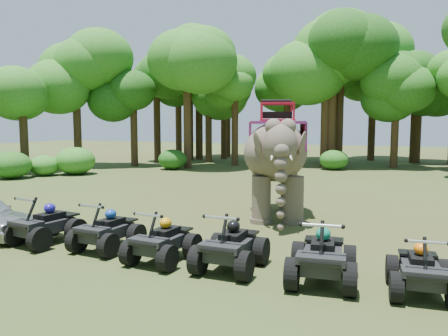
# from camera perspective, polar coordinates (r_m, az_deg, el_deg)

# --- Properties ---
(ground) EXTENTS (110.00, 110.00, 0.00)m
(ground) POSITION_cam_1_polar(r_m,az_deg,el_deg) (11.49, -2.34, -10.04)
(ground) COLOR #47381E
(ground) RESTS_ON ground
(elephant) EXTENTS (3.46, 5.10, 3.93)m
(elephant) POSITION_cam_1_polar(r_m,az_deg,el_deg) (14.73, 6.87, 1.22)
(elephant) COLOR #50423A
(elephant) RESTS_ON ground
(atv_0) EXTENTS (1.49, 1.89, 1.29)m
(atv_0) POSITION_cam_1_polar(r_m,az_deg,el_deg) (12.41, -22.33, -6.21)
(atv_0) COLOR black
(atv_0) RESTS_ON ground
(atv_1) EXTENTS (1.30, 1.73, 1.23)m
(atv_1) POSITION_cam_1_polar(r_m,az_deg,el_deg) (11.34, -15.03, -7.24)
(atv_1) COLOR black
(atv_1) RESTS_ON ground
(atv_2) EXTENTS (1.29, 1.71, 1.22)m
(atv_2) POSITION_cam_1_polar(r_m,az_deg,el_deg) (10.13, -8.07, -8.70)
(atv_2) COLOR black
(atv_2) RESTS_ON ground
(atv_3) EXTENTS (1.28, 1.75, 1.29)m
(atv_3) POSITION_cam_1_polar(r_m,az_deg,el_deg) (9.51, 0.90, -9.39)
(atv_3) COLOR black
(atv_3) RESTS_ON ground
(atv_4) EXTENTS (1.51, 1.93, 1.33)m
(atv_4) POSITION_cam_1_polar(r_m,az_deg,el_deg) (8.96, 12.74, -10.37)
(atv_4) COLOR black
(atv_4) RESTS_ON ground
(atv_5) EXTENTS (1.29, 1.67, 1.16)m
(atv_5) POSITION_cam_1_polar(r_m,az_deg,el_deg) (8.94, 24.39, -11.33)
(atv_5) COLOR black
(atv_5) RESTS_ON ground
(tree_0) EXTENTS (6.20, 6.20, 8.85)m
(tree_0) POSITION_cam_1_polar(r_m,az_deg,el_deg) (34.18, 14.90, 7.79)
(tree_0) COLOR #195114
(tree_0) RESTS_ON ground
(tree_1) EXTENTS (5.10, 5.10, 7.28)m
(tree_1) POSITION_cam_1_polar(r_m,az_deg,el_deg) (33.06, 21.48, 6.30)
(tree_1) COLOR #195114
(tree_1) RESTS_ON ground
(tree_28) EXTENTS (5.10, 5.10, 7.28)m
(tree_28) POSITION_cam_1_polar(r_m,az_deg,el_deg) (30.95, -24.78, 6.23)
(tree_28) COLOR #195114
(tree_28) RESTS_ON ground
(tree_29) EXTENTS (5.93, 5.93, 8.47)m
(tree_29) POSITION_cam_1_polar(r_m,az_deg,el_deg) (33.19, -18.68, 7.42)
(tree_29) COLOR #195114
(tree_29) RESTS_ON ground
(tree_30) EXTENTS (5.03, 5.03, 7.19)m
(tree_30) POSITION_cam_1_polar(r_m,az_deg,el_deg) (32.99, -11.71, 6.50)
(tree_30) COLOR #195114
(tree_30) RESTS_ON ground
(tree_31) EXTENTS (5.94, 5.94, 8.49)m
(tree_31) POSITION_cam_1_polar(r_m,az_deg,el_deg) (30.93, -4.81, 7.86)
(tree_31) COLOR #195114
(tree_31) RESTS_ON ground
(tree_32) EXTENTS (4.85, 4.85, 6.93)m
(tree_32) POSITION_cam_1_polar(r_m,az_deg,el_deg) (32.66, 1.43, 6.40)
(tree_32) COLOR #195114
(tree_32) RESTS_ON ground
(tree_33) EXTENTS (6.21, 6.21, 8.87)m
(tree_33) POSITION_cam_1_polar(r_m,az_deg,el_deg) (35.59, 8.27, 7.86)
(tree_33) COLOR #195114
(tree_33) RESTS_ON ground
(tree_34) EXTENTS (7.47, 7.47, 10.67)m
(tree_34) POSITION_cam_1_polar(r_m,az_deg,el_deg) (38.44, -3.28, 9.10)
(tree_34) COLOR #195114
(tree_34) RESTS_ON ground
(tree_35) EXTENTS (6.98, 6.98, 9.97)m
(tree_35) POSITION_cam_1_polar(r_m,az_deg,el_deg) (32.84, 13.11, 8.90)
(tree_35) COLOR #195114
(tree_35) RESTS_ON ground
(tree_36) EXTENTS (5.96, 5.96, 8.51)m
(tree_36) POSITION_cam_1_polar(r_m,az_deg,el_deg) (38.89, -0.00, 7.48)
(tree_36) COLOR #195114
(tree_36) RESTS_ON ground
(tree_37) EXTENTS (5.54, 5.54, 7.92)m
(tree_37) POSITION_cam_1_polar(r_m,az_deg,el_deg) (40.96, 0.49, 6.98)
(tree_37) COLOR #195114
(tree_37) RESTS_ON ground
(tree_38) EXTENTS (5.40, 5.40, 7.72)m
(tree_38) POSITION_cam_1_polar(r_m,az_deg,el_deg) (38.19, 23.62, 6.43)
(tree_38) COLOR #195114
(tree_38) RESTS_ON ground
(tree_39) EXTENTS (5.49, 5.49, 7.85)m
(tree_39) POSITION_cam_1_polar(r_m,az_deg,el_deg) (35.44, -2.03, 7.09)
(tree_39) COLOR #195114
(tree_39) RESTS_ON ground
(tree_40) EXTENTS (5.64, 5.64, 8.05)m
(tree_40) POSITION_cam_1_polar(r_m,az_deg,el_deg) (37.95, 24.05, 6.67)
(tree_40) COLOR #195114
(tree_40) RESTS_ON ground
(tree_42) EXTENTS (5.19, 5.19, 7.41)m
(tree_42) POSITION_cam_1_polar(r_m,az_deg,el_deg) (37.42, -5.96, 6.66)
(tree_42) COLOR #195114
(tree_42) RESTS_ON ground
(tree_43) EXTENTS (5.86, 5.86, 8.37)m
(tree_43) POSITION_cam_1_polar(r_m,az_deg,el_deg) (36.09, -8.76, 7.43)
(tree_43) COLOR #195114
(tree_43) RESTS_ON ground
(tree_44) EXTENTS (7.18, 7.18, 10.25)m
(tree_44) POSITION_cam_1_polar(r_m,az_deg,el_deg) (32.94, 13.97, 9.12)
(tree_44) COLOR #195114
(tree_44) RESTS_ON ground
(tree_46) EXTENTS (7.03, 7.03, 10.05)m
(tree_46) POSITION_cam_1_polar(r_m,az_deg,el_deg) (38.22, -4.52, 8.64)
(tree_46) COLOR #195114
(tree_46) RESTS_ON ground
(tree_48) EXTENTS (6.98, 6.98, 9.97)m
(tree_48) POSITION_cam_1_polar(r_m,az_deg,el_deg) (39.41, 18.84, 8.21)
(tree_48) COLOR #195114
(tree_48) RESTS_ON ground
(tree_49) EXTENTS (6.97, 6.97, 9.96)m
(tree_49) POSITION_cam_1_polar(r_m,az_deg,el_deg) (36.93, 13.24, 8.54)
(tree_49) COLOR #195114
(tree_49) RESTS_ON ground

